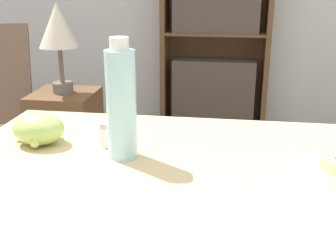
{
  "coord_description": "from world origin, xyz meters",
  "views": [
    {
      "loc": [
        0.1,
        -0.71,
        1.14
      ],
      "look_at": [
        -0.04,
        0.24,
        0.8
      ],
      "focal_mm": 45.0,
      "sensor_mm": 36.0,
      "label": 1
    }
  ],
  "objects_px": {
    "salt_shaker": "(107,135)",
    "table_lamp": "(58,30)",
    "drink_bottle": "(121,103)",
    "grape_bunch": "(38,129)",
    "bookshelf": "(215,42)",
    "side_table": "(67,139)"
  },
  "relations": [
    {
      "from": "grape_bunch",
      "to": "drink_bottle",
      "type": "distance_m",
      "value": 0.25
    },
    {
      "from": "table_lamp",
      "to": "salt_shaker",
      "type": "bearing_deg",
      "value": -63.06
    },
    {
      "from": "side_table",
      "to": "table_lamp",
      "type": "relative_size",
      "value": 1.14
    },
    {
      "from": "salt_shaker",
      "to": "side_table",
      "type": "xyz_separation_m",
      "value": [
        -0.6,
        1.18,
        -0.5
      ]
    },
    {
      "from": "grape_bunch",
      "to": "side_table",
      "type": "distance_m",
      "value": 1.36
    },
    {
      "from": "table_lamp",
      "to": "grape_bunch",
      "type": "bearing_deg",
      "value": -70.29
    },
    {
      "from": "drink_bottle",
      "to": "bookshelf",
      "type": "bearing_deg",
      "value": 86.93
    },
    {
      "from": "grape_bunch",
      "to": "salt_shaker",
      "type": "relative_size",
      "value": 2.22
    },
    {
      "from": "grape_bunch",
      "to": "drink_bottle",
      "type": "height_order",
      "value": "drink_bottle"
    },
    {
      "from": "drink_bottle",
      "to": "bookshelf",
      "type": "height_order",
      "value": "bookshelf"
    },
    {
      "from": "grape_bunch",
      "to": "drink_bottle",
      "type": "xyz_separation_m",
      "value": [
        0.23,
        -0.05,
        0.09
      ]
    },
    {
      "from": "grape_bunch",
      "to": "side_table",
      "type": "height_order",
      "value": "grape_bunch"
    },
    {
      "from": "side_table",
      "to": "grape_bunch",
      "type": "bearing_deg",
      "value": -70.29
    },
    {
      "from": "drink_bottle",
      "to": "salt_shaker",
      "type": "height_order",
      "value": "drink_bottle"
    },
    {
      "from": "grape_bunch",
      "to": "side_table",
      "type": "bearing_deg",
      "value": 109.71
    },
    {
      "from": "grape_bunch",
      "to": "bookshelf",
      "type": "height_order",
      "value": "bookshelf"
    },
    {
      "from": "salt_shaker",
      "to": "side_table",
      "type": "relative_size",
      "value": 0.12
    },
    {
      "from": "grape_bunch",
      "to": "bookshelf",
      "type": "xyz_separation_m",
      "value": [
        0.35,
        2.24,
        -0.09
      ]
    },
    {
      "from": "drink_bottle",
      "to": "table_lamp",
      "type": "height_order",
      "value": "table_lamp"
    },
    {
      "from": "salt_shaker",
      "to": "table_lamp",
      "type": "distance_m",
      "value": 1.33
    },
    {
      "from": "grape_bunch",
      "to": "side_table",
      "type": "relative_size",
      "value": 0.26
    },
    {
      "from": "salt_shaker",
      "to": "table_lamp",
      "type": "relative_size",
      "value": 0.13
    }
  ]
}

